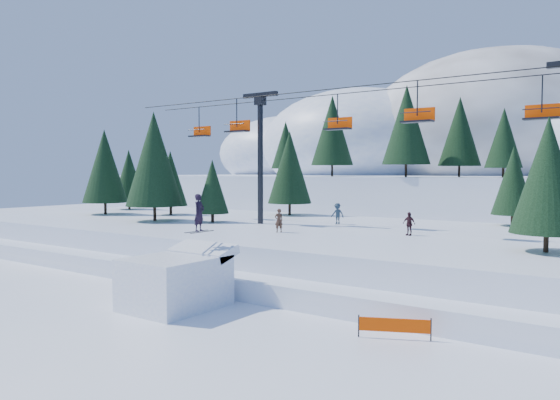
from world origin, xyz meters
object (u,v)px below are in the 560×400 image
Objects in this scene: chairlift at (386,131)px; banner_near at (394,325)px; banner_far at (495,327)px; jump_kicker at (177,280)px.

chairlift reaches higher than banner_near.
banner_far is at bearing -50.20° from chairlift.
jump_kicker is 14.44m from banner_far.
chairlift reaches higher than banner_far.
chairlift is at bearing 115.80° from banner_near.
banner_near is (6.89, -14.25, -8.78)m from chairlift.
jump_kicker reaches higher than banner_far.
chairlift is (3.81, 15.65, 7.96)m from jump_kicker.
banner_near is (10.70, 1.40, -0.82)m from jump_kicker.
chairlift is 16.60× the size of banner_far.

